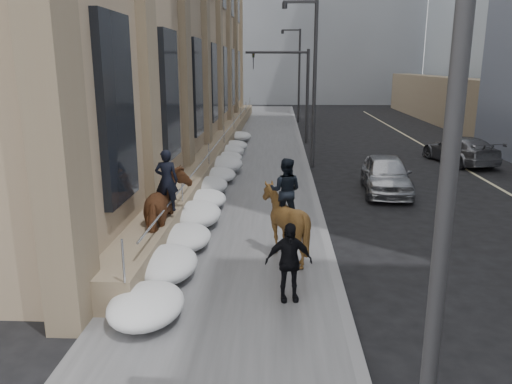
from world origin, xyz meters
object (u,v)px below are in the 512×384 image
at_px(mounted_horse_left, 168,208).
at_px(car_grey, 460,150).
at_px(car_silver, 386,174).
at_px(mounted_horse_right, 285,217).
at_px(pedestrian, 289,262).

distance_m(mounted_horse_left, car_grey, 18.17).
distance_m(mounted_horse_left, car_silver, 10.01).
distance_m(mounted_horse_left, mounted_horse_right, 3.28).
xyz_separation_m(mounted_horse_left, pedestrian, (3.28, -3.19, -0.23)).
distance_m(car_silver, car_grey, 8.21).
distance_m(pedestrian, car_silver, 10.75).
bearing_deg(car_grey, car_silver, 37.24).
xyz_separation_m(pedestrian, car_silver, (4.09, 9.94, -0.22)).
xyz_separation_m(mounted_horse_left, car_grey, (12.52, 13.16, -0.50)).
bearing_deg(car_silver, pedestrian, -107.41).
xyz_separation_m(mounted_horse_left, mounted_horse_right, (3.22, -0.66, -0.03)).
height_order(mounted_horse_right, car_grey, mounted_horse_right).
distance_m(mounted_horse_right, car_silver, 8.51).
bearing_deg(mounted_horse_left, car_silver, -140.99).
bearing_deg(mounted_horse_right, car_silver, -109.06).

